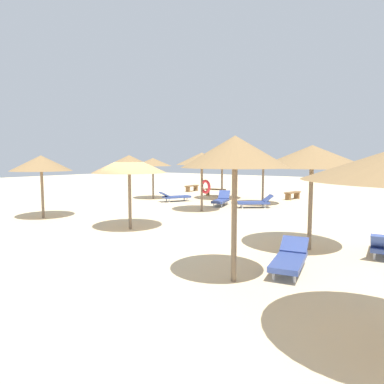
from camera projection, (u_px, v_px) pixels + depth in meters
The scene contains 16 objects.
ground_plane at pixel (143, 232), 12.34m from camera, with size 80.00×80.00×0.00m, color beige.
parasol_0 at pixel (235, 152), 7.11m from camera, with size 2.26×2.26×3.10m.
parasol_1 at pixel (202, 159), 16.90m from camera, with size 2.54×2.54×2.92m.
parasol_2 at pixel (153, 162), 22.18m from camera, with size 2.42×2.42×2.65m.
parasol_3 at pixel (263, 160), 19.31m from camera, with size 2.84×2.84×2.79m.
parasol_4 at pixel (312, 157), 9.65m from camera, with size 3.05×3.05×3.00m.
parasol_5 at pixel (41, 163), 14.98m from camera, with size 2.61×2.61×2.76m.
parasol_7 at pixel (222, 163), 22.17m from camera, with size 3.19×3.19×2.69m.
parasol_8 at pixel (129, 164), 12.60m from camera, with size 2.73×2.73×2.75m.
lounger_0 at pixel (290, 258), 8.00m from camera, with size 0.99×2.00×0.65m.
lounger_1 at pixel (221, 200), 19.17m from camera, with size 1.14×1.96×0.79m.
lounger_2 at pixel (175, 197), 20.95m from camera, with size 1.46×1.99×0.62m.
lounger_3 at pixel (256, 202), 18.29m from camera, with size 1.88×1.68×0.71m.
bench_0 at pixel (215, 191), 24.26m from camera, with size 1.55×0.67×0.49m.
bench_1 at pixel (293, 194), 22.06m from camera, with size 0.64×1.55×0.49m.
bench_2 at pixel (192, 187), 27.42m from camera, with size 0.43×1.51×0.49m.
Camera 1 is at (8.56, -8.79, 2.63)m, focal length 32.09 mm.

